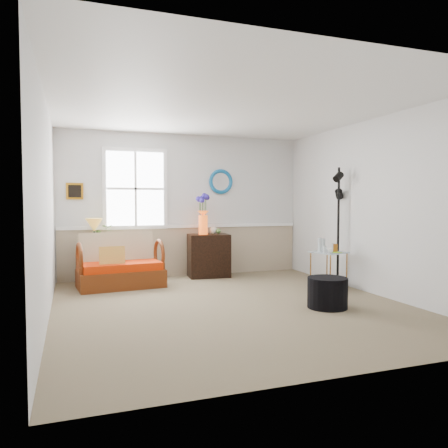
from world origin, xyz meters
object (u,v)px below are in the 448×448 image
object	(u,v)px
cabinet	(209,256)
lamp_stand	(94,266)
loveseat	(121,260)
floor_lamp	(338,227)
ottoman	(327,293)
side_table	(329,270)

from	to	relation	value
cabinet	lamp_stand	bearing A→B (deg)	-177.29
loveseat	cabinet	size ratio (longest dim) A/B	1.70
floor_lamp	ottoman	world-z (taller)	floor_lamp
floor_lamp	ottoman	bearing A→B (deg)	-149.41
cabinet	ottoman	bearing A→B (deg)	-69.30
lamp_stand	ottoman	bearing A→B (deg)	-45.47
side_table	floor_lamp	bearing A→B (deg)	29.97
cabinet	ottoman	world-z (taller)	cabinet
side_table	floor_lamp	distance (m)	0.74
loveseat	ottoman	world-z (taller)	loveseat
cabinet	floor_lamp	world-z (taller)	floor_lamp
floor_lamp	loveseat	bearing A→B (deg)	141.44
side_table	ottoman	xyz separation A→B (m)	(-0.69, -1.05, -0.10)
cabinet	side_table	distance (m)	2.22
loveseat	side_table	size ratio (longest dim) A/B	2.25
side_table	loveseat	bearing A→B (deg)	158.16
lamp_stand	floor_lamp	world-z (taller)	floor_lamp
lamp_stand	ottoman	distance (m)	3.94
loveseat	ottoman	xyz separation A→B (m)	(2.38, -2.29, -0.23)
cabinet	loveseat	bearing A→B (deg)	-159.67
loveseat	ottoman	bearing A→B (deg)	-49.53
loveseat	lamp_stand	world-z (taller)	loveseat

